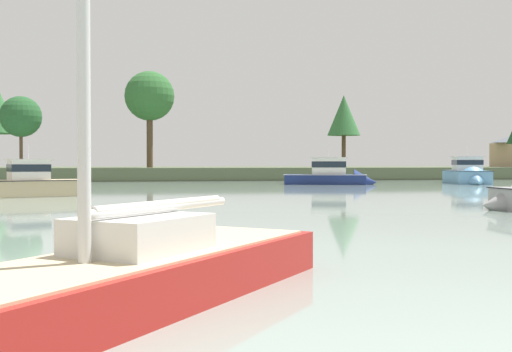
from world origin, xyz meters
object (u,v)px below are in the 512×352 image
Objects in this scene: cruiser_skyblue at (468,178)px; mooring_buoy_orange at (474,180)px; sailboat_red at (121,291)px; cruiser_sand at (18,189)px; cruiser_navy at (335,178)px.

cruiser_skyblue is 12.24m from mooring_buoy_orange.
cruiser_sand is at bearing 102.29° from sailboat_red.
cruiser_sand is 0.79× the size of cruiser_skyblue.
cruiser_navy is at bearing 177.48° from cruiser_skyblue.
sailboat_red is (-36.79, -52.33, -0.36)m from cruiser_skyblue.
cruiser_skyblue is 0.87× the size of sailboat_red.
sailboat_red is (7.34, -33.71, -0.28)m from cruiser_sand.
sailboat_red reaches higher than mooring_buoy_orange.
cruiser_navy is 0.92× the size of cruiser_skyblue.
cruiser_skyblue is at bearing 54.89° from sailboat_red.
cruiser_navy is 0.80× the size of sailboat_red.
sailboat_red is at bearing -112.03° from cruiser_navy.
cruiser_skyblue reaches higher than cruiser_sand.
cruiser_navy is at bearing 33.83° from cruiser_sand.
mooring_buoy_orange is at bearing 55.09° from sailboat_red.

